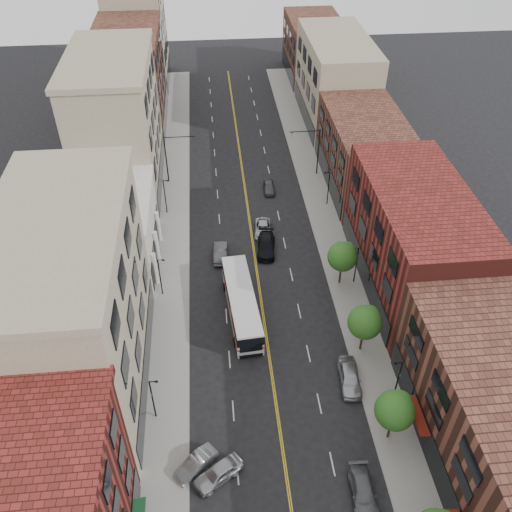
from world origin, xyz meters
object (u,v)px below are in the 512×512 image
object	(u,v)px
city_bus	(242,302)
car_parked_mid	(363,492)
car_lane_behind	(220,253)
car_parked_far	(350,377)
car_angle_b	(196,464)
car_lane_a	(266,246)
car_lane_c	(269,187)
car_lane_b	(263,229)
car_angle_a	(218,473)

from	to	relation	value
city_bus	car_parked_mid	world-z (taller)	city_bus
car_parked_mid	car_lane_behind	bearing A→B (deg)	110.68
car_parked_far	car_lane_behind	world-z (taller)	car_parked_far
car_angle_b	car_lane_behind	size ratio (longest dim) A/B	0.88
car_lane_a	car_parked_mid	bearing A→B (deg)	-74.90
car_angle_b	car_lane_c	distance (m)	42.78
car_lane_b	car_parked_mid	bearing A→B (deg)	-77.15
car_angle_b	car_lane_a	distance (m)	29.38
car_angle_b	car_lane_b	distance (m)	32.92
city_bus	car_lane_b	distance (m)	14.93
car_lane_c	car_lane_a	bearing A→B (deg)	-97.12
car_angle_a	car_lane_a	size ratio (longest dim) A/B	0.81
car_angle_a	car_lane_a	world-z (taller)	car_lane_a
car_angle_a	car_lane_c	bearing A→B (deg)	134.87
car_lane_behind	car_lane_a	world-z (taller)	car_lane_a
city_bus	car_parked_far	bearing A→B (deg)	-50.65
car_parked_mid	car_parked_far	size ratio (longest dim) A/B	0.98
car_lane_c	car_angle_a	bearing A→B (deg)	-101.11
city_bus	car_lane_behind	bearing A→B (deg)	96.26
city_bus	car_lane_behind	size ratio (longest dim) A/B	2.83
car_parked_mid	car_lane_behind	distance (m)	32.51
car_parked_mid	car_lane_c	xyz separation A→B (m)	(-2.43, 45.10, -0.05)
car_angle_b	car_lane_a	xyz separation A→B (m)	(8.90, 28.00, 0.13)
car_angle_b	car_parked_far	bearing A→B (deg)	75.60
car_parked_far	car_lane_c	distance (m)	34.29
car_parked_far	car_lane_b	xyz separation A→B (m)	(-5.75, 24.37, -0.18)
car_angle_a	car_lane_a	distance (m)	29.92
car_lane_c	car_angle_b	bearing A→B (deg)	-103.76
city_bus	car_lane_a	xyz separation A→B (m)	(3.81, 10.69, -1.08)
car_angle_a	car_parked_far	world-z (taller)	car_parked_far
car_lane_b	car_lane_c	world-z (taller)	car_lane_c
car_parked_mid	car_lane_behind	world-z (taller)	car_lane_behind
car_parked_mid	car_lane_c	world-z (taller)	car_parked_mid
car_angle_a	car_parked_far	bearing A→B (deg)	89.94
city_bus	car_parked_mid	size ratio (longest dim) A/B	2.67
car_angle_a	car_angle_b	distance (m)	2.09
car_lane_b	car_lane_c	size ratio (longest dim) A/B	1.22
car_angle_b	car_parked_mid	world-z (taller)	car_parked_mid
car_angle_a	car_lane_behind	world-z (taller)	car_angle_a
car_angle_a	car_lane_c	distance (m)	43.40
car_angle_b	car_parked_far	size ratio (longest dim) A/B	0.82
city_bus	car_lane_behind	world-z (taller)	city_bus
car_parked_mid	car_parked_far	bearing A→B (deg)	85.34
car_angle_a	car_lane_behind	xyz separation A→B (m)	(1.43, 28.31, -0.00)
car_angle_a	car_lane_c	size ratio (longest dim) A/B	1.15
car_angle_a	city_bus	bearing A→B (deg)	136.64
city_bus	car_angle_b	world-z (taller)	city_bus
car_lane_a	car_lane_b	bearing A→B (deg)	97.38
car_parked_far	car_lane_behind	bearing A→B (deg)	124.13
car_angle_b	car_lane_b	world-z (taller)	car_angle_b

